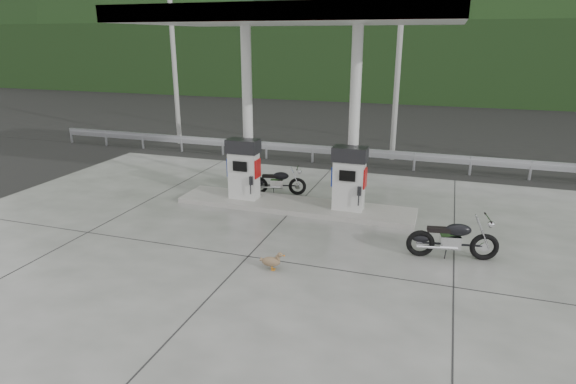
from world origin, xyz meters
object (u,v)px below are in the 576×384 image
(motorcycle_left, at_px, (278,182))
(duck, at_px, (271,262))
(gas_pump_right, at_px, (349,179))
(motorcycle_right, at_px, (453,239))
(gas_pump_left, at_px, (244,169))

(motorcycle_left, height_order, duck, motorcycle_left)
(gas_pump_right, relative_size, motorcycle_right, 0.95)
(gas_pump_left, relative_size, gas_pump_right, 1.00)
(gas_pump_left, bearing_deg, motorcycle_right, -19.03)
(motorcycle_left, distance_m, motorcycle_right, 6.19)
(motorcycle_right, relative_size, duck, 3.81)
(motorcycle_left, bearing_deg, gas_pump_right, -36.82)
(gas_pump_right, height_order, motorcycle_left, gas_pump_right)
(motorcycle_right, bearing_deg, duck, -163.47)
(motorcycle_left, xyz_separation_m, duck, (1.62, -5.02, -0.22))
(gas_pump_right, distance_m, duck, 4.13)
(duck, bearing_deg, gas_pump_right, 68.97)
(motorcycle_left, bearing_deg, motorcycle_right, -44.04)
(gas_pump_left, relative_size, motorcycle_left, 1.07)
(gas_pump_left, height_order, motorcycle_left, gas_pump_left)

